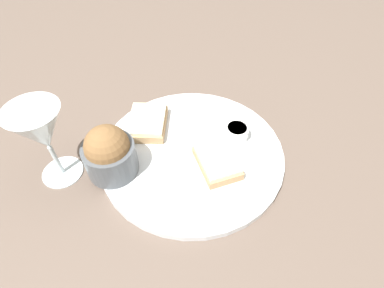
{
  "coord_description": "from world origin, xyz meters",
  "views": [
    {
      "loc": [
        0.36,
        0.1,
        0.46
      ],
      "look_at": [
        0.0,
        0.0,
        0.03
      ],
      "focal_mm": 28.0,
      "sensor_mm": 36.0,
      "label": 1
    }
  ],
  "objects_px": {
    "salad_bowl": "(109,153)",
    "wine_glass": "(41,132)",
    "cheese_toast_far": "(217,161)",
    "sauce_ramekin": "(237,132)",
    "cheese_toast_near": "(147,122)"
  },
  "relations": [
    {
      "from": "sauce_ramekin",
      "to": "cheese_toast_near",
      "type": "relative_size",
      "value": 0.42
    },
    {
      "from": "salad_bowl",
      "to": "cheese_toast_far",
      "type": "height_order",
      "value": "salad_bowl"
    },
    {
      "from": "cheese_toast_far",
      "to": "wine_glass",
      "type": "relative_size",
      "value": 0.72
    },
    {
      "from": "cheese_toast_near",
      "to": "cheese_toast_far",
      "type": "distance_m",
      "value": 0.17
    },
    {
      "from": "sauce_ramekin",
      "to": "salad_bowl",
      "type": "bearing_deg",
      "value": -55.85
    },
    {
      "from": "sauce_ramekin",
      "to": "cheese_toast_far",
      "type": "xyz_separation_m",
      "value": [
        0.08,
        -0.02,
        -0.0
      ]
    },
    {
      "from": "sauce_ramekin",
      "to": "cheese_toast_near",
      "type": "bearing_deg",
      "value": -84.42
    },
    {
      "from": "sauce_ramekin",
      "to": "cheese_toast_near",
      "type": "height_order",
      "value": "sauce_ramekin"
    },
    {
      "from": "cheese_toast_near",
      "to": "cheese_toast_far",
      "type": "xyz_separation_m",
      "value": [
        0.06,
        0.16,
        0.0
      ]
    },
    {
      "from": "salad_bowl",
      "to": "cheese_toast_near",
      "type": "xyz_separation_m",
      "value": [
        -0.12,
        0.02,
        -0.03
      ]
    },
    {
      "from": "salad_bowl",
      "to": "cheese_toast_far",
      "type": "xyz_separation_m",
      "value": [
        -0.06,
        0.18,
        -0.03
      ]
    },
    {
      "from": "cheese_toast_near",
      "to": "cheese_toast_far",
      "type": "height_order",
      "value": "same"
    },
    {
      "from": "salad_bowl",
      "to": "wine_glass",
      "type": "bearing_deg",
      "value": -75.75
    },
    {
      "from": "cheese_toast_near",
      "to": "wine_glass",
      "type": "relative_size",
      "value": 0.71
    },
    {
      "from": "sauce_ramekin",
      "to": "wine_glass",
      "type": "distance_m",
      "value": 0.35
    }
  ]
}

